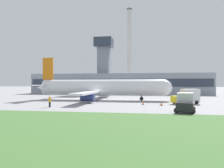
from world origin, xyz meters
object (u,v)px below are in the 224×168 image
baggage_truck (185,103)px  fuel_truck (187,97)px  pushback_tug (184,97)px  ground_crew_person (50,102)px  airplane (100,88)px

baggage_truck → fuel_truck: 12.08m
pushback_tug → ground_crew_person: bearing=-143.1°
ground_crew_person → baggage_truck: bearing=-6.7°
airplane → baggage_truck: bearing=-49.4°
pushback_tug → baggage_truck: 20.21m
airplane → pushback_tug: (18.83, 1.52, -1.95)m
airplane → fuel_truck: bearing=-20.0°
airplane → fuel_truck: size_ratio=5.82×
pushback_tug → baggage_truck: baggage_truck is taller
baggage_truck → fuel_truck: bearing=79.2°
airplane → fuel_truck: airplane is taller
baggage_truck → pushback_tug: bearing=81.4°
airplane → ground_crew_person: airplane is taller
airplane → baggage_truck: 24.36m
baggage_truck → ground_crew_person: baggage_truck is taller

